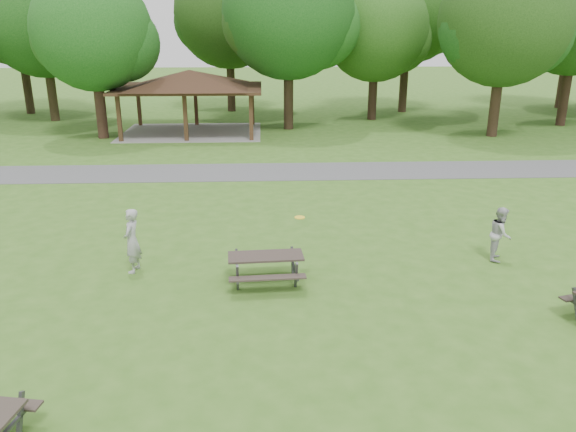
# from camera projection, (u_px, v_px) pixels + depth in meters

# --- Properties ---
(ground) EXTENTS (160.00, 160.00, 0.00)m
(ground) POSITION_uv_depth(u_px,v_px,m) (250.00, 334.00, 12.09)
(ground) COLOR #36621C
(ground) RESTS_ON ground
(asphalt_path) EXTENTS (120.00, 3.20, 0.02)m
(asphalt_path) POSITION_uv_depth(u_px,v_px,m) (256.00, 172.00, 25.32)
(asphalt_path) COLOR #4B4B4E
(asphalt_path) RESTS_ON ground
(pavilion) EXTENTS (8.60, 7.01, 3.76)m
(pavilion) POSITION_uv_depth(u_px,v_px,m) (189.00, 82.00, 33.61)
(pavilion) COLOR #332212
(pavilion) RESTS_ON ground
(tree_row_c) EXTENTS (8.19, 7.80, 10.67)m
(tree_row_c) POSITION_uv_depth(u_px,v_px,m) (44.00, 21.00, 36.81)
(tree_row_c) COLOR black
(tree_row_c) RESTS_ON ground
(tree_row_d) EXTENTS (6.93, 6.60, 9.27)m
(tree_row_d) POSITION_uv_depth(u_px,v_px,m) (94.00, 35.00, 31.13)
(tree_row_d) COLOR #331E16
(tree_row_d) RESTS_ON ground
(tree_row_e) EXTENTS (8.40, 8.00, 11.02)m
(tree_row_e) POSITION_uv_depth(u_px,v_px,m) (290.00, 16.00, 33.64)
(tree_row_e) COLOR black
(tree_row_e) RESTS_ON ground
(tree_row_f) EXTENTS (7.35, 7.00, 9.55)m
(tree_row_f) POSITION_uv_depth(u_px,v_px,m) (377.00, 32.00, 37.52)
(tree_row_f) COLOR black
(tree_row_f) RESTS_ON ground
(tree_row_g) EXTENTS (7.77, 7.40, 10.25)m
(tree_row_g) POSITION_uv_depth(u_px,v_px,m) (506.00, 24.00, 31.48)
(tree_row_g) COLOR black
(tree_row_g) RESTS_ON ground
(tree_deep_a) EXTENTS (8.40, 8.00, 11.38)m
(tree_deep_a) POSITION_uv_depth(u_px,v_px,m) (18.00, 12.00, 39.79)
(tree_deep_a) COLOR black
(tree_deep_a) RESTS_ON ground
(tree_deep_b) EXTENTS (8.40, 8.00, 11.13)m
(tree_deep_b) POSITION_uv_depth(u_px,v_px,m) (230.00, 16.00, 41.00)
(tree_deep_b) COLOR black
(tree_deep_b) RESTS_ON ground
(tree_deep_c) EXTENTS (8.82, 8.40, 11.90)m
(tree_deep_c) POSITION_uv_depth(u_px,v_px,m) (410.00, 8.00, 40.44)
(tree_deep_c) COLOR #2F1F15
(tree_deep_c) RESTS_ON ground
(tree_deep_d) EXTENTS (8.40, 8.00, 11.27)m
(tree_deep_d) POSITION_uv_depth(u_px,v_px,m) (574.00, 15.00, 42.56)
(tree_deep_d) COLOR black
(tree_deep_d) RESTS_ON ground
(picnic_table_middle) EXTENTS (1.98, 1.63, 0.82)m
(picnic_table_middle) POSITION_uv_depth(u_px,v_px,m) (266.00, 262.00, 14.22)
(picnic_table_middle) COLOR #2F2622
(picnic_table_middle) RESTS_ON ground
(frisbee_in_flight) EXTENTS (0.33, 0.33, 0.02)m
(frisbee_in_flight) POSITION_uv_depth(u_px,v_px,m) (300.00, 217.00, 15.04)
(frisbee_in_flight) COLOR yellow
(frisbee_in_flight) RESTS_ON ground
(frisbee_thrower) EXTENTS (0.52, 0.70, 1.76)m
(frisbee_thrower) POSITION_uv_depth(u_px,v_px,m) (132.00, 241.00, 14.87)
(frisbee_thrower) COLOR #A1A2A4
(frisbee_thrower) RESTS_ON ground
(frisbee_catcher) EXTENTS (0.83, 0.92, 1.54)m
(frisbee_catcher) POSITION_uv_depth(u_px,v_px,m) (500.00, 234.00, 15.69)
(frisbee_catcher) COLOR #B1B1B3
(frisbee_catcher) RESTS_ON ground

